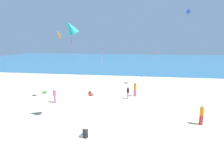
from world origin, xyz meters
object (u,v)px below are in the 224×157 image
(kite_red, at_px, (157,53))
(beach_chair_near_camera, at_px, (44,91))
(person_4, at_px, (202,114))
(kite_teal, at_px, (71,28))
(person_0, at_px, (135,89))
(person_2, at_px, (55,95))
(kite_orange, at_px, (59,36))
(kite_purple, at_px, (102,54))
(person_1, at_px, (85,133))
(kite_blue, at_px, (188,12))
(person_5, at_px, (128,92))
(beach_chair_far_left, at_px, (91,93))

(kite_red, bearing_deg, beach_chair_near_camera, -140.32)
(person_4, height_order, kite_teal, kite_teal)
(person_0, height_order, person_4, person_0)
(person_2, height_order, kite_orange, kite_orange)
(person_4, xyz_separation_m, kite_teal, (-10.32, -0.69, 6.65))
(beach_chair_near_camera, relative_size, person_0, 0.46)
(kite_teal, relative_size, kite_purple, 1.26)
(person_0, relative_size, person_2, 1.07)
(beach_chair_near_camera, relative_size, kite_orange, 0.53)
(person_1, bearing_deg, person_2, -19.69)
(person_1, relative_size, person_2, 0.52)
(person_2, relative_size, kite_orange, 1.09)
(person_4, relative_size, kite_teal, 0.85)
(person_4, xyz_separation_m, kite_red, (-1.87, 18.96, 3.61))
(kite_orange, distance_m, kite_teal, 6.28)
(person_2, bearing_deg, kite_blue, 3.13)
(person_1, bearing_deg, person_0, -77.48)
(kite_red, bearing_deg, person_4, -84.37)
(person_1, height_order, person_4, person_4)
(person_5, bearing_deg, kite_teal, 57.94)
(beach_chair_near_camera, relative_size, kite_purple, 0.50)
(person_1, xyz_separation_m, person_4, (8.67, 3.26, 0.65))
(person_0, xyz_separation_m, kite_red, (3.58, 12.16, 3.59))
(kite_red, bearing_deg, person_1, -107.01)
(kite_blue, relative_size, kite_teal, 0.94)
(person_0, relative_size, kite_orange, 1.17)
(kite_orange, bearing_deg, kite_teal, -56.63)
(beach_chair_far_left, height_order, person_2, person_2)
(person_5, distance_m, kite_orange, 9.94)
(kite_teal, bearing_deg, kite_orange, 123.37)
(person_2, relative_size, kite_red, 1.06)
(beach_chair_far_left, bearing_deg, person_2, 178.85)
(beach_chair_far_left, distance_m, kite_teal, 10.11)
(kite_red, bearing_deg, kite_purple, -125.39)
(person_0, relative_size, person_1, 2.07)
(person_1, bearing_deg, kite_blue, -86.11)
(kite_red, bearing_deg, kite_teal, -113.27)
(person_5, relative_size, kite_red, 0.94)
(kite_purple, bearing_deg, kite_orange, -140.43)
(beach_chair_near_camera, relative_size, person_2, 0.49)
(beach_chair_far_left, xyz_separation_m, person_4, (10.89, -6.25, 0.68))
(person_2, relative_size, kite_blue, 0.86)
(beach_chair_far_left, bearing_deg, person_4, -75.22)
(beach_chair_near_camera, distance_m, person_2, 4.44)
(kite_teal, bearing_deg, person_0, 56.93)
(kite_blue, bearing_deg, beach_chair_far_left, -133.68)
(kite_red, relative_size, kite_teal, 0.77)
(person_1, bearing_deg, beach_chair_near_camera, -18.22)
(person_4, bearing_deg, beach_chair_near_camera, -53.69)
(person_2, relative_size, kite_teal, 0.81)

